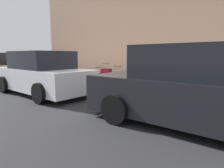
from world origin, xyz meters
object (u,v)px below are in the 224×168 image
at_px(suitcase_teal_1, 168,85).
at_px(suitcase_black_5, 117,81).
at_px(parked_car_white_1, 42,74).
at_px(suitcase_teal_8, 88,78).
at_px(suitcase_red_3, 141,84).
at_px(suitcase_navy_0, 185,89).
at_px(suitcase_maroon_6, 106,78).
at_px(suitcase_silver_4, 130,83).
at_px(fire_hydrant, 75,74).
at_px(suitcase_navy_7, 98,79).
at_px(bollard_post, 66,74).
at_px(parking_meter, 219,72).
at_px(parked_car_charcoal_0, 198,89).
at_px(suitcase_olive_2, 155,82).

height_order(suitcase_teal_1, suitcase_black_5, suitcase_black_5).
bearing_deg(parked_car_white_1, suitcase_teal_8, -101.02).
bearing_deg(suitcase_black_5, suitcase_red_3, 178.91).
height_order(suitcase_navy_0, suitcase_maroon_6, suitcase_maroon_6).
height_order(suitcase_silver_4, fire_hydrant, fire_hydrant).
distance_m(suitcase_navy_0, parked_car_white_1, 5.10).
xyz_separation_m(suitcase_navy_0, suitcase_navy_7, (3.75, -0.09, 0.01)).
bearing_deg(suitcase_navy_0, bollard_post, 0.96).
xyz_separation_m(suitcase_maroon_6, parking_meter, (-4.12, -0.27, 0.44)).
xyz_separation_m(suitcase_navy_7, parking_meter, (-4.63, -0.22, 0.55)).
bearing_deg(fire_hydrant, suitcase_black_5, 179.82).
distance_m(suitcase_navy_7, parking_meter, 4.67).
xyz_separation_m(suitcase_red_3, parking_meter, (-2.45, -0.28, 0.56)).
relative_size(suitcase_black_5, parked_car_charcoal_0, 0.20).
height_order(suitcase_navy_0, suitcase_teal_1, suitcase_teal_1).
height_order(suitcase_navy_0, suitcase_teal_8, suitcase_teal_8).
bearing_deg(suitcase_red_3, suitcase_teal_8, 0.39).
height_order(suitcase_navy_0, suitcase_black_5, suitcase_black_5).
relative_size(suitcase_navy_0, bollard_post, 0.76).
bearing_deg(parking_meter, suitcase_silver_4, 4.02).
relative_size(suitcase_red_3, suitcase_silver_4, 1.42).
bearing_deg(fire_hydrant, suitcase_navy_0, 179.40).
bearing_deg(suitcase_maroon_6, suitcase_teal_8, 1.79).
bearing_deg(parking_meter, suitcase_navy_0, 19.10).
distance_m(suitcase_silver_4, parked_car_charcoal_0, 3.67).
bearing_deg(parked_car_white_1, suitcase_navy_0, -156.38).
distance_m(suitcase_olive_2, suitcase_navy_7, 2.69).
xyz_separation_m(suitcase_teal_8, fire_hydrant, (0.94, -0.05, 0.13)).
height_order(suitcase_navy_0, fire_hydrant, fire_hydrant).
distance_m(suitcase_maroon_6, suitcase_navy_7, 0.52).
bearing_deg(suitcase_olive_2, suitcase_silver_4, 0.99).
bearing_deg(suitcase_teal_8, suitcase_silver_4, -177.68).
height_order(suitcase_teal_1, suitcase_silver_4, suitcase_teal_1).
distance_m(suitcase_olive_2, parked_car_white_1, 4.20).
bearing_deg(suitcase_navy_7, suitcase_maroon_6, 174.67).
bearing_deg(bollard_post, suitcase_navy_0, -179.04).
xyz_separation_m(suitcase_navy_7, parked_car_white_1, (0.91, 2.12, 0.33)).
relative_size(suitcase_navy_0, suitcase_silver_4, 1.07).
relative_size(suitcase_silver_4, parking_meter, 0.44).
height_order(suitcase_silver_4, parked_car_white_1, parked_car_white_1).
bearing_deg(parked_car_charcoal_0, parked_car_white_1, 0.00).
bearing_deg(suitcase_olive_2, fire_hydrant, 0.81).
xyz_separation_m(suitcase_navy_7, parked_car_charcoal_0, (-4.61, 2.12, 0.36)).
xyz_separation_m(suitcase_silver_4, parking_meter, (-2.98, -0.21, 0.57)).
xyz_separation_m(suitcase_olive_2, suitcase_maroon_6, (2.18, 0.07, 0.01)).
bearing_deg(bollard_post, suitcase_red_3, -178.33).
bearing_deg(suitcase_red_3, suitcase_olive_2, -170.20).
bearing_deg(suitcase_navy_7, fire_hydrant, 1.25).
bearing_deg(suitcase_black_5, suitcase_teal_1, 179.05).
bearing_deg(suitcase_maroon_6, parked_car_charcoal_0, 153.18).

